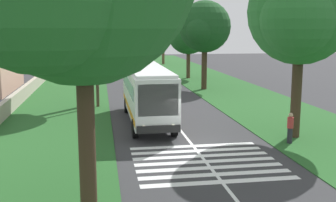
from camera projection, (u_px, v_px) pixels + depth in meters
ground at (192, 144)px, 22.80m from camera, size 160.00×160.00×0.00m
grass_verge_left at (62, 102)px, 36.09m from camera, size 120.00×8.00×0.04m
grass_verge_right at (243, 97)px, 38.68m from camera, size 120.00×8.00×0.04m
centre_line at (156, 99)px, 37.38m from camera, size 110.00×0.16×0.01m
coach_bus at (147, 91)px, 27.82m from camera, size 11.16×2.62×3.73m
zebra_crossing at (206, 162)px, 19.85m from camera, size 5.85×6.80×0.01m
trailing_car_0 at (162, 82)px, 44.45m from camera, size 4.30×1.78×1.43m
trailing_car_1 at (156, 74)px, 51.38m from camera, size 4.30×1.78×1.43m
trailing_minibus_0 at (120, 60)px, 62.25m from camera, size 6.00×2.14×2.53m
roadside_tree_left_0 at (96, 32)px, 80.80m from camera, size 5.42×4.51×7.89m
roadside_tree_left_1 at (78, 4)px, 32.12m from camera, size 6.40×5.47×10.95m
roadside_tree_left_3 at (92, 14)px, 73.07m from camera, size 9.16×7.38×12.64m
roadside_tree_right_0 at (297, 15)px, 23.15m from camera, size 7.14×5.87×10.06m
roadside_tree_right_1 at (187, 34)px, 52.07m from camera, size 6.36×5.35×8.35m
roadside_tree_right_2 at (162, 20)px, 72.51m from camera, size 6.25×5.50×10.60m
roadside_tree_right_3 at (203, 28)px, 42.55m from camera, size 6.28×5.26×9.04m
utility_pole at (97, 53)px, 32.94m from camera, size 0.24×1.40×8.33m
roadside_wall at (30, 88)px, 40.31m from camera, size 70.00×0.40×1.14m
pedestrian at (290, 128)px, 22.78m from camera, size 0.34×0.34×1.69m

